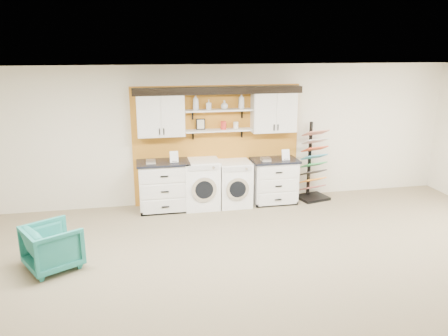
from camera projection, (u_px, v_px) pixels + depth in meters
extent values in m
plane|color=#837458|center=(275.00, 305.00, 5.48)|extent=(10.00, 10.00, 0.00)
plane|color=white|center=(283.00, 78.00, 4.72)|extent=(10.00, 10.00, 0.00)
plane|color=silver|center=(217.00, 135.00, 8.88)|extent=(10.00, 0.00, 10.00)
cube|color=#BA761F|center=(217.00, 145.00, 8.90)|extent=(3.40, 0.07, 2.40)
cube|color=white|center=(160.00, 114.00, 8.34)|extent=(0.90, 0.34, 0.84)
cube|color=white|center=(149.00, 116.00, 8.14)|extent=(0.42, 0.01, 0.78)
cube|color=white|center=(173.00, 115.00, 8.22)|extent=(0.42, 0.01, 0.78)
cube|color=white|center=(274.00, 111.00, 8.77)|extent=(0.90, 0.34, 0.84)
cube|color=white|center=(266.00, 113.00, 8.57)|extent=(0.42, 0.01, 0.78)
cube|color=white|center=(287.00, 112.00, 8.65)|extent=(0.42, 0.01, 0.78)
cube|color=white|center=(219.00, 130.00, 8.65)|extent=(1.32, 0.28, 0.03)
cube|color=white|center=(218.00, 110.00, 8.54)|extent=(1.32, 0.28, 0.03)
cube|color=black|center=(218.00, 89.00, 8.46)|extent=(3.30, 0.40, 0.10)
cube|color=black|center=(220.00, 94.00, 8.29)|extent=(3.30, 0.04, 0.04)
cube|color=black|center=(201.00, 124.00, 8.60)|extent=(0.18, 0.02, 0.22)
cube|color=beige|center=(201.00, 124.00, 8.59)|extent=(0.14, 0.01, 0.18)
cylinder|color=red|center=(223.00, 125.00, 8.65)|extent=(0.11, 0.11, 0.16)
cylinder|color=silver|center=(236.00, 125.00, 8.70)|extent=(0.10, 0.10, 0.14)
cube|color=white|center=(164.00, 187.00, 8.58)|extent=(0.95, 0.60, 0.95)
cube|color=black|center=(166.00, 212.00, 8.44)|extent=(0.95, 0.06, 0.07)
cube|color=black|center=(163.00, 162.00, 8.45)|extent=(1.01, 0.66, 0.04)
cube|color=white|center=(164.00, 176.00, 8.21)|extent=(0.86, 0.02, 0.26)
cube|color=white|center=(165.00, 192.00, 8.29)|extent=(0.86, 0.02, 0.26)
cube|color=white|center=(165.00, 207.00, 8.37)|extent=(0.86, 0.02, 0.26)
cube|color=white|center=(274.00, 182.00, 9.02)|extent=(0.88, 0.60, 0.88)
cube|color=black|center=(277.00, 204.00, 8.87)|extent=(0.88, 0.06, 0.07)
cube|color=black|center=(274.00, 160.00, 8.89)|extent=(0.94, 0.66, 0.04)
cube|color=white|center=(279.00, 172.00, 8.65)|extent=(0.80, 0.02, 0.24)
cube|color=white|center=(278.00, 186.00, 8.73)|extent=(0.80, 0.02, 0.24)
cube|color=white|center=(278.00, 199.00, 8.81)|extent=(0.80, 0.02, 0.24)
cube|color=white|center=(201.00, 184.00, 8.72)|extent=(0.70, 0.66, 0.98)
cube|color=silver|center=(204.00, 168.00, 8.29)|extent=(0.60, 0.02, 0.10)
cylinder|color=silver|center=(204.00, 190.00, 8.41)|extent=(0.50, 0.05, 0.50)
cylinder|color=black|center=(204.00, 190.00, 8.38)|extent=(0.35, 0.03, 0.35)
cube|color=white|center=(234.00, 183.00, 8.85)|extent=(0.65, 0.66, 0.91)
cube|color=silver|center=(238.00, 169.00, 8.43)|extent=(0.56, 0.02, 0.10)
cylinder|color=silver|center=(237.00, 189.00, 8.54)|extent=(0.46, 0.05, 0.46)
cylinder|color=black|center=(238.00, 189.00, 8.52)|extent=(0.33, 0.03, 0.33)
cube|color=black|center=(312.00, 197.00, 9.30)|extent=(0.69, 0.62, 0.06)
cube|color=black|center=(309.00, 159.00, 9.23)|extent=(0.06, 0.06, 1.58)
cube|color=brown|center=(312.00, 187.00, 9.25)|extent=(0.55, 0.39, 0.14)
cube|color=orange|center=(313.00, 180.00, 9.21)|extent=(0.55, 0.39, 0.14)
cube|color=black|center=(313.00, 172.00, 9.16)|extent=(0.55, 0.39, 0.14)
cube|color=green|center=(314.00, 165.00, 9.12)|extent=(0.55, 0.39, 0.14)
cube|color=teal|center=(314.00, 157.00, 9.07)|extent=(0.55, 0.39, 0.14)
cube|color=red|center=(315.00, 149.00, 9.03)|extent=(0.55, 0.39, 0.14)
cube|color=silver|center=(315.00, 141.00, 8.98)|extent=(0.55, 0.39, 0.14)
cube|color=#C46D57|center=(316.00, 133.00, 8.94)|extent=(0.55, 0.39, 0.14)
imported|color=#208178|center=(53.00, 247.00, 6.33)|extent=(0.98, 0.97, 0.66)
imported|color=silver|center=(196.00, 102.00, 8.41)|extent=(0.16, 0.16, 0.31)
imported|color=silver|center=(209.00, 105.00, 8.48)|extent=(0.11, 0.12, 0.20)
imported|color=silver|center=(224.00, 105.00, 8.54)|extent=(0.18, 0.18, 0.18)
imported|color=silver|center=(241.00, 101.00, 8.59)|extent=(0.15, 0.15, 0.31)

